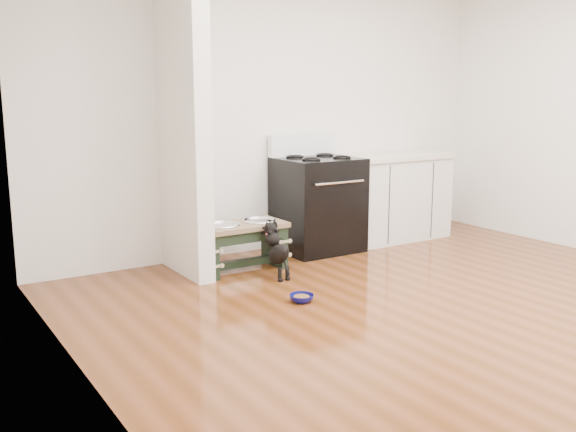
{
  "coord_description": "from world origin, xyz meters",
  "views": [
    {
      "loc": [
        -3.35,
        -2.92,
        1.55
      ],
      "look_at": [
        -0.43,
        1.64,
        0.5
      ],
      "focal_mm": 40.0,
      "sensor_mm": 36.0,
      "label": 1
    }
  ],
  "objects": [
    {
      "name": "ground",
      "position": [
        0.0,
        0.0,
        0.0
      ],
      "size": [
        5.0,
        5.0,
        0.0
      ],
      "primitive_type": "plane",
      "color": "#4F270E",
      "rests_on": "ground"
    },
    {
      "name": "room_shell",
      "position": [
        0.0,
        0.0,
        1.62
      ],
      "size": [
        5.0,
        5.0,
        5.0
      ],
      "color": "silver",
      "rests_on": "ground"
    },
    {
      "name": "partition_wall",
      "position": [
        -1.18,
        2.1,
        1.35
      ],
      "size": [
        0.15,
        0.8,
        2.7
      ],
      "primitive_type": "cube",
      "color": "silver",
      "rests_on": "ground"
    },
    {
      "name": "oven_range",
      "position": [
        0.25,
        2.16,
        0.48
      ],
      "size": [
        0.76,
        0.69,
        1.14
      ],
      "color": "black",
      "rests_on": "ground"
    },
    {
      "name": "cabinet_run",
      "position": [
        1.23,
        2.18,
        0.45
      ],
      "size": [
        1.24,
        0.64,
        0.91
      ],
      "color": "silver",
      "rests_on": "ground"
    },
    {
      "name": "dog_feeder",
      "position": [
        -0.73,
        1.91,
        0.3
      ],
      "size": [
        0.77,
        0.41,
        0.44
      ],
      "color": "black",
      "rests_on": "ground"
    },
    {
      "name": "puppy",
      "position": [
        -0.6,
        1.56,
        0.26
      ],
      "size": [
        0.14,
        0.4,
        0.47
      ],
      "color": "black",
      "rests_on": "ground"
    },
    {
      "name": "floor_bowl",
      "position": [
        -0.78,
        0.9,
        0.03
      ],
      "size": [
        0.22,
        0.22,
        0.06
      ],
      "rotation": [
        0.0,
        0.0,
        0.21
      ],
      "color": "#0B0C52",
      "rests_on": "ground"
    }
  ]
}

